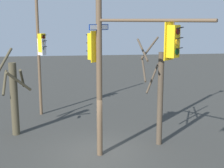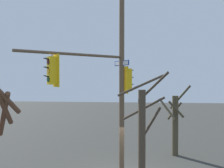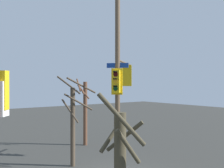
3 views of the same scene
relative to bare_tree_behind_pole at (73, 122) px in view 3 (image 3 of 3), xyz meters
name	(u,v)px [view 3 (image 3 of 3)]	position (x,y,z in m)	size (l,w,h in m)	color
main_signal_pole_assembly	(117,73)	(-2.30, -1.33, 2.69)	(3.87, 5.63, 9.54)	brown
bare_tree_behind_pole	(73,122)	(0.00, 0.00, 0.00)	(1.11, 1.92, 5.06)	#463A2D
bare_tree_across_street	(120,165)	(-6.90, 2.19, -0.41)	(1.95, 1.95, 4.41)	#433C2B
bare_tree_corner	(85,111)	(4.24, -3.39, 0.05)	(1.34, 0.84, 4.99)	brown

